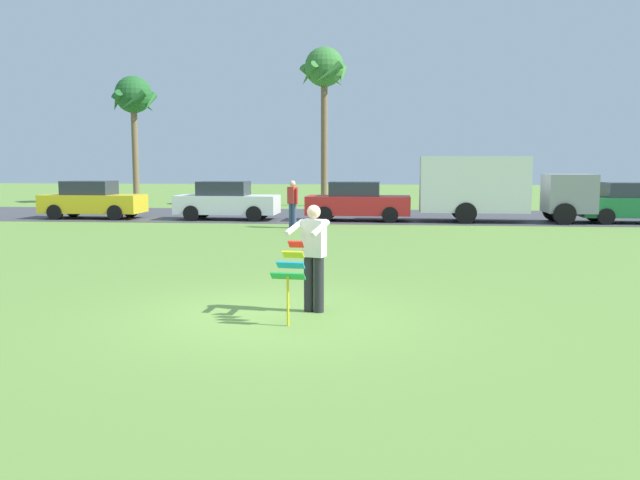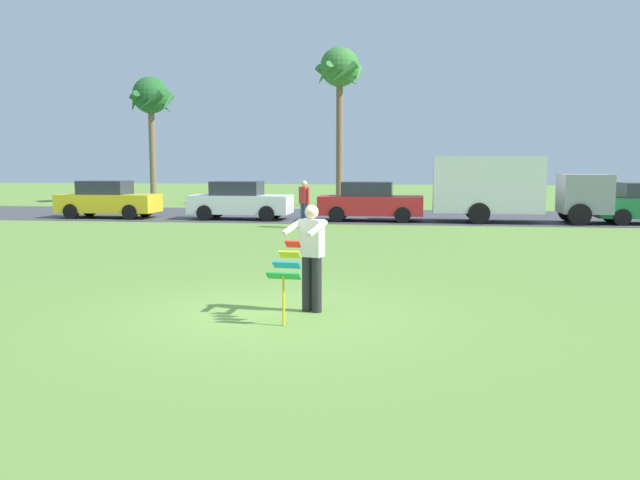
{
  "view_description": "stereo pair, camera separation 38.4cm",
  "coord_description": "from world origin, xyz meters",
  "px_view_note": "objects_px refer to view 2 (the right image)",
  "views": [
    {
      "loc": [
        1.77,
        -10.15,
        2.42
      ],
      "look_at": [
        0.64,
        1.29,
        1.05
      ],
      "focal_mm": 37.16,
      "sensor_mm": 36.0,
      "label": 1
    },
    {
      "loc": [
        2.15,
        -10.11,
        2.42
      ],
      "look_at": [
        0.64,
        1.29,
        1.05
      ],
      "focal_mm": 37.16,
      "sensor_mm": 36.0,
      "label": 2
    }
  ],
  "objects_px": {
    "kite_held": "(287,268)",
    "parked_truck_grey_van": "(508,187)",
    "person_kite_flyer": "(311,254)",
    "palm_tree_left_near": "(151,100)",
    "parked_car_white": "(240,201)",
    "parked_car_red": "(370,202)",
    "person_walker_near": "(304,202)",
    "palm_tree_right_near": "(340,74)",
    "parked_car_yellow": "(108,200)"
  },
  "relations": [
    {
      "from": "parked_car_yellow",
      "to": "parked_car_white",
      "type": "height_order",
      "value": "same"
    },
    {
      "from": "kite_held",
      "to": "parked_car_red",
      "type": "bearing_deg",
      "value": 89.16
    },
    {
      "from": "parked_car_white",
      "to": "palm_tree_right_near",
      "type": "relative_size",
      "value": 0.5
    },
    {
      "from": "parked_car_yellow",
      "to": "palm_tree_right_near",
      "type": "relative_size",
      "value": 0.5
    },
    {
      "from": "person_kite_flyer",
      "to": "parked_truck_grey_van",
      "type": "xyz_separation_m",
      "value": [
        5.45,
        16.55,
        0.46
      ]
    },
    {
      "from": "person_walker_near",
      "to": "person_kite_flyer",
      "type": "bearing_deg",
      "value": -80.58
    },
    {
      "from": "parked_car_yellow",
      "to": "person_walker_near",
      "type": "distance_m",
      "value": 9.54
    },
    {
      "from": "kite_held",
      "to": "parked_car_white",
      "type": "height_order",
      "value": "parked_car_white"
    },
    {
      "from": "palm_tree_right_near",
      "to": "person_kite_flyer",
      "type": "bearing_deg",
      "value": -85.08
    },
    {
      "from": "parked_truck_grey_van",
      "to": "person_walker_near",
      "type": "height_order",
      "value": "parked_truck_grey_van"
    },
    {
      "from": "parked_car_white",
      "to": "palm_tree_left_near",
      "type": "xyz_separation_m",
      "value": [
        -7.87,
        10.35,
        5.17
      ]
    },
    {
      "from": "person_kite_flyer",
      "to": "kite_held",
      "type": "xyz_separation_m",
      "value": [
        -0.25,
        -0.79,
        -0.12
      ]
    },
    {
      "from": "parked_truck_grey_van",
      "to": "kite_held",
      "type": "bearing_deg",
      "value": -108.2
    },
    {
      "from": "parked_car_yellow",
      "to": "parked_car_red",
      "type": "distance_m",
      "value": 11.25
    },
    {
      "from": "palm_tree_left_near",
      "to": "parked_car_yellow",
      "type": "bearing_deg",
      "value": -78.74
    },
    {
      "from": "parked_car_white",
      "to": "palm_tree_left_near",
      "type": "distance_m",
      "value": 13.99
    },
    {
      "from": "kite_held",
      "to": "parked_truck_grey_van",
      "type": "height_order",
      "value": "parked_truck_grey_van"
    },
    {
      "from": "parked_car_white",
      "to": "parked_car_red",
      "type": "height_order",
      "value": "same"
    },
    {
      "from": "palm_tree_left_near",
      "to": "parked_car_white",
      "type": "bearing_deg",
      "value": -52.75
    },
    {
      "from": "palm_tree_left_near",
      "to": "person_walker_near",
      "type": "relative_size",
      "value": 4.2
    },
    {
      "from": "parked_truck_grey_van",
      "to": "person_walker_near",
      "type": "relative_size",
      "value": 3.9
    },
    {
      "from": "person_kite_flyer",
      "to": "parked_car_yellow",
      "type": "bearing_deg",
      "value": 124.2
    },
    {
      "from": "person_kite_flyer",
      "to": "palm_tree_left_near",
      "type": "relative_size",
      "value": 0.24
    },
    {
      "from": "parked_car_yellow",
      "to": "parked_truck_grey_van",
      "type": "xyz_separation_m",
      "value": [
        16.7,
        -0.0,
        0.64
      ]
    },
    {
      "from": "kite_held",
      "to": "parked_car_white",
      "type": "distance_m",
      "value": 18.11
    },
    {
      "from": "person_kite_flyer",
      "to": "parked_car_red",
      "type": "relative_size",
      "value": 0.41
    },
    {
      "from": "parked_car_red",
      "to": "palm_tree_left_near",
      "type": "distance_m",
      "value": 17.64
    },
    {
      "from": "palm_tree_left_near",
      "to": "kite_held",
      "type": "bearing_deg",
      "value": -64.76
    },
    {
      "from": "parked_car_white",
      "to": "person_walker_near",
      "type": "height_order",
      "value": "person_walker_near"
    },
    {
      "from": "person_kite_flyer",
      "to": "parked_car_red",
      "type": "xyz_separation_m",
      "value": [
        -0.0,
        16.55,
        -0.18
      ]
    },
    {
      "from": "person_kite_flyer",
      "to": "parked_car_yellow",
      "type": "relative_size",
      "value": 0.41
    },
    {
      "from": "palm_tree_right_near",
      "to": "person_walker_near",
      "type": "bearing_deg",
      "value": -90.12
    },
    {
      "from": "parked_car_white",
      "to": "palm_tree_right_near",
      "type": "bearing_deg",
      "value": 70.29
    },
    {
      "from": "palm_tree_right_near",
      "to": "person_walker_near",
      "type": "distance_m",
      "value": 13.61
    },
    {
      "from": "palm_tree_left_near",
      "to": "palm_tree_right_near",
      "type": "relative_size",
      "value": 0.86
    },
    {
      "from": "parked_truck_grey_van",
      "to": "parked_car_red",
      "type": "bearing_deg",
      "value": 179.99
    },
    {
      "from": "person_kite_flyer",
      "to": "parked_truck_grey_van",
      "type": "distance_m",
      "value": 17.43
    },
    {
      "from": "parked_car_yellow",
      "to": "parked_truck_grey_van",
      "type": "distance_m",
      "value": 16.71
    },
    {
      "from": "palm_tree_right_near",
      "to": "kite_held",
      "type": "bearing_deg",
      "value": -85.77
    },
    {
      "from": "parked_car_yellow",
      "to": "palm_tree_right_near",
      "type": "xyz_separation_m",
      "value": [
        9.05,
        9.04,
        6.3
      ]
    },
    {
      "from": "parked_car_red",
      "to": "parked_truck_grey_van",
      "type": "bearing_deg",
      "value": -0.01
    },
    {
      "from": "person_walker_near",
      "to": "parked_car_yellow",
      "type": "bearing_deg",
      "value": 160.98
    },
    {
      "from": "person_walker_near",
      "to": "parked_truck_grey_van",
      "type": "bearing_deg",
      "value": 22.04
    },
    {
      "from": "kite_held",
      "to": "parked_car_yellow",
      "type": "xyz_separation_m",
      "value": [
        -11.0,
        17.35,
        -0.06
      ]
    },
    {
      "from": "parked_car_red",
      "to": "person_walker_near",
      "type": "xyz_separation_m",
      "value": [
        -2.23,
        -3.11,
        0.16
      ]
    },
    {
      "from": "parked_car_white",
      "to": "palm_tree_left_near",
      "type": "height_order",
      "value": "palm_tree_left_near"
    },
    {
      "from": "parked_truck_grey_van",
      "to": "person_kite_flyer",
      "type": "bearing_deg",
      "value": -108.22
    },
    {
      "from": "parked_car_yellow",
      "to": "palm_tree_left_near",
      "type": "height_order",
      "value": "palm_tree_left_near"
    },
    {
      "from": "parked_car_yellow",
      "to": "palm_tree_right_near",
      "type": "distance_m",
      "value": 14.26
    },
    {
      "from": "person_kite_flyer",
      "to": "palm_tree_left_near",
      "type": "xyz_separation_m",
      "value": [
        -13.31,
        26.9,
        5.0
      ]
    }
  ]
}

